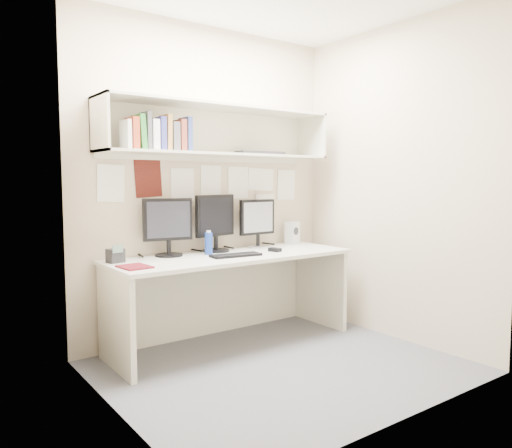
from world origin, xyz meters
TOP-DOWN VIEW (x-y plane):
  - floor at (0.00, 0.00)m, footprint 2.40×2.00m
  - wall_back at (0.00, 1.00)m, footprint 2.40×0.02m
  - wall_front at (0.00, -1.00)m, footprint 2.40×0.02m
  - wall_left at (-1.20, 0.00)m, footprint 0.02×2.00m
  - wall_right at (1.20, 0.00)m, footprint 0.02×2.00m
  - desk at (0.00, 0.65)m, footprint 2.00×0.70m
  - overhead_hutch at (0.00, 0.86)m, footprint 2.00×0.38m
  - pinned_papers at (0.00, 0.99)m, footprint 1.92×0.01m
  - monitor_left at (-0.45, 0.87)m, footprint 0.39×0.21m
  - monitor_center at (-0.02, 0.87)m, footprint 0.40×0.22m
  - monitor_right at (0.42, 0.87)m, footprint 0.36×0.20m
  - keyboard at (-0.03, 0.54)m, footprint 0.41×0.19m
  - mouse at (0.38, 0.57)m, footprint 0.08×0.11m
  - speaker at (0.82, 0.87)m, footprint 0.13×0.13m
  - blue_bottle at (-0.15, 0.75)m, footprint 0.06×0.06m
  - maroon_notebook at (-0.87, 0.53)m, footprint 0.20×0.24m
  - desk_phone at (-0.90, 0.81)m, footprint 0.12×0.12m
  - book_stack at (-0.57, 0.76)m, footprint 0.51×0.17m
  - hutch_tray at (0.40, 0.80)m, footprint 0.43×0.20m

SIDE VIEW (x-z plane):
  - floor at x=0.00m, z-range -0.01..0.01m
  - desk at x=0.00m, z-range 0.00..0.73m
  - maroon_notebook at x=-0.87m, z-range 0.73..0.74m
  - keyboard at x=-0.03m, z-range 0.73..0.75m
  - mouse at x=0.38m, z-range 0.73..0.76m
  - desk_phone at x=-0.90m, z-range 0.72..0.85m
  - blue_bottle at x=-0.15m, z-range 0.72..0.92m
  - speaker at x=0.82m, z-range 0.73..0.94m
  - monitor_right at x=0.42m, z-range 0.75..1.18m
  - monitor_left at x=-0.45m, z-range 0.75..1.20m
  - monitor_center at x=-0.02m, z-range 0.75..1.22m
  - pinned_papers at x=0.00m, z-range 1.01..1.49m
  - wall_back at x=0.00m, z-range 0.00..2.60m
  - wall_front at x=0.00m, z-range 0.00..2.60m
  - wall_left at x=-1.20m, z-range 0.00..2.60m
  - wall_right at x=1.20m, z-range 0.00..2.60m
  - hutch_tray at x=0.40m, z-range 1.54..1.57m
  - book_stack at x=-0.57m, z-range 1.52..1.80m
  - overhead_hutch at x=0.00m, z-range 1.52..1.92m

